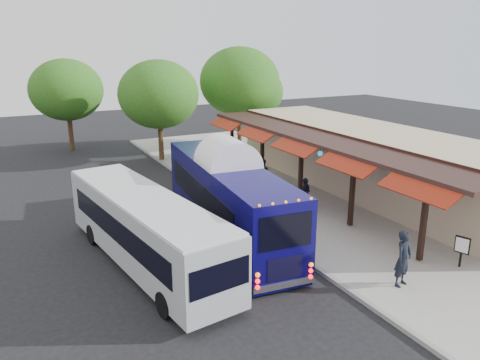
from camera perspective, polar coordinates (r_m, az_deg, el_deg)
ground at (r=19.84m, az=4.75°, el=-7.93°), size 90.00×90.00×0.00m
sidewalk at (r=25.55m, az=9.54°, el=-2.29°), size 10.00×40.00×0.15m
curb at (r=23.05m, az=-0.41°, el=-4.13°), size 0.20×40.00×0.16m
station_shelter at (r=27.17m, az=15.46°, el=2.35°), size 8.15×20.00×3.60m
coach_bus at (r=20.01m, az=-1.47°, el=-1.91°), size 3.35×11.03×3.47m
city_bus at (r=17.85m, az=-11.52°, el=-5.70°), size 3.64×10.54×2.77m
ped_a at (r=16.94m, az=19.28°, el=-9.04°), size 0.82×0.65×1.97m
ped_b at (r=26.16m, az=2.69°, el=0.62°), size 1.08×0.97×1.81m
ped_c at (r=23.41m, az=7.96°, el=-1.67°), size 1.02×0.85×1.63m
ped_d at (r=26.35m, az=-0.08°, el=0.91°), size 1.41×1.05×1.96m
sign_board at (r=19.14m, az=25.44°, el=-7.34°), size 0.22×0.53×1.20m
tree_left at (r=33.18m, az=-9.89°, el=10.23°), size 5.56×5.56×7.12m
tree_mid at (r=36.94m, az=-0.06°, el=11.92°), size 6.20×6.20×7.94m
tree_right at (r=38.22m, az=1.39°, el=10.65°), size 5.11×5.11×6.54m
tree_far at (r=38.70m, az=-20.40°, el=10.25°), size 5.52×5.52×7.07m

